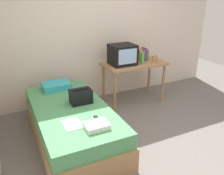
% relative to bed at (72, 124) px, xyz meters
% --- Properties ---
extents(ground_plane, '(8.00, 8.00, 0.00)m').
position_rel_bed_xyz_m(ground_plane, '(0.96, -0.71, -0.26)').
color(ground_plane, slate).
extents(wall_back, '(5.20, 0.10, 2.60)m').
position_rel_bed_xyz_m(wall_back, '(0.96, 1.29, 1.04)').
color(wall_back, beige).
rests_on(wall_back, ground).
extents(bed, '(1.00, 2.00, 0.53)m').
position_rel_bed_xyz_m(bed, '(0.00, 0.00, 0.00)').
color(bed, '#9E754C').
rests_on(bed, ground).
extents(desk, '(1.16, 0.60, 0.78)m').
position_rel_bed_xyz_m(desk, '(1.45, 0.75, 0.42)').
color(desk, '#9E754C').
rests_on(desk, ground).
extents(tv, '(0.44, 0.39, 0.36)m').
position_rel_bed_xyz_m(tv, '(1.20, 0.75, 0.70)').
color(tv, black).
rests_on(tv, desk).
extents(water_bottle, '(0.07, 0.07, 0.22)m').
position_rel_bed_xyz_m(water_bottle, '(1.55, 0.63, 0.63)').
color(water_bottle, green).
rests_on(water_bottle, desk).
extents(book_row, '(0.19, 0.16, 0.24)m').
position_rel_bed_xyz_m(book_row, '(1.68, 0.84, 0.63)').
color(book_row, gold).
rests_on(book_row, desk).
extents(picture_frame, '(0.11, 0.02, 0.13)m').
position_rel_bed_xyz_m(picture_frame, '(1.80, 0.60, 0.59)').
color(picture_frame, '#9E754C').
rests_on(picture_frame, desk).
extents(pillow, '(0.43, 0.31, 0.10)m').
position_rel_bed_xyz_m(pillow, '(-0.02, 0.74, 0.32)').
color(pillow, '#33A8B7').
rests_on(pillow, bed).
extents(handbag, '(0.30, 0.20, 0.23)m').
position_rel_bed_xyz_m(handbag, '(0.17, 0.07, 0.37)').
color(handbag, black).
rests_on(handbag, bed).
extents(magazine, '(0.21, 0.29, 0.01)m').
position_rel_bed_xyz_m(magazine, '(-0.12, -0.45, 0.27)').
color(magazine, white).
rests_on(magazine, bed).
extents(remote_dark, '(0.04, 0.16, 0.02)m').
position_rel_bed_xyz_m(remote_dark, '(0.20, -0.48, 0.28)').
color(remote_dark, black).
rests_on(remote_dark, bed).
extents(folded_towel, '(0.28, 0.22, 0.06)m').
position_rel_bed_xyz_m(folded_towel, '(0.12, -0.65, 0.30)').
color(folded_towel, white).
rests_on(folded_towel, bed).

